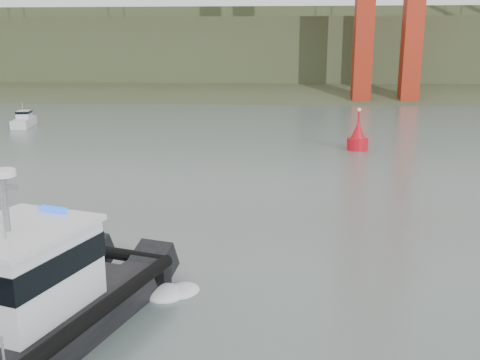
# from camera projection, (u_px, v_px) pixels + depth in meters

# --- Properties ---
(ground) EXTENTS (400.00, 400.00, 0.00)m
(ground) POSITION_uv_depth(u_px,v_px,m) (184.00, 297.00, 20.31)
(ground) COLOR slate
(ground) RESTS_ON ground
(headlands) EXTENTS (500.00, 105.36, 27.12)m
(headlands) POSITION_uv_depth(u_px,v_px,m) (263.00, 57.00, 140.21)
(headlands) COLOR #2F3D22
(headlands) RESTS_ON ground
(patrol_boat) EXTENTS (7.91, 13.07, 5.97)m
(patrol_boat) POSITION_uv_depth(u_px,v_px,m) (15.00, 304.00, 16.54)
(patrol_boat) COLOR black
(patrol_boat) RESTS_ON ground
(motorboat) EXTENTS (2.83, 5.66, 2.97)m
(motorboat) POSITION_uv_depth(u_px,v_px,m) (24.00, 120.00, 64.46)
(motorboat) COLOR silver
(motorboat) RESTS_ON ground
(nav_buoy) EXTENTS (1.98, 1.98, 4.13)m
(nav_buoy) POSITION_uv_depth(u_px,v_px,m) (358.00, 138.00, 49.53)
(nav_buoy) COLOR red
(nav_buoy) RESTS_ON ground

